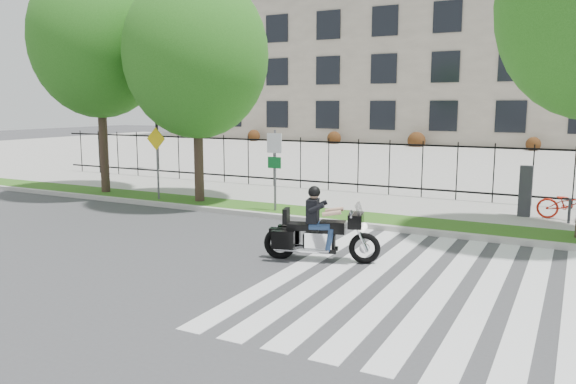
% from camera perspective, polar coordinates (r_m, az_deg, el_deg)
% --- Properties ---
extents(ground, '(120.00, 120.00, 0.00)m').
position_cam_1_polar(ground, '(13.21, -7.16, -6.20)').
color(ground, '#3E3E40').
rests_on(ground, ground).
extents(curb, '(60.00, 0.20, 0.15)m').
position_cam_1_polar(curb, '(16.63, 0.90, -2.72)').
color(curb, '#B0ADA5').
rests_on(curb, ground).
extents(grass_verge, '(60.00, 1.50, 0.15)m').
position_cam_1_polar(grass_verge, '(17.38, 2.16, -2.21)').
color(grass_verge, '#285715').
rests_on(grass_verge, ground).
extents(sidewalk, '(60.00, 3.50, 0.15)m').
position_cam_1_polar(sidewalk, '(19.63, 5.29, -0.95)').
color(sidewalk, gray).
rests_on(sidewalk, ground).
extents(plaza, '(80.00, 34.00, 0.10)m').
position_cam_1_polar(plaza, '(36.36, 15.87, 3.25)').
color(plaza, gray).
rests_on(plaza, ground).
extents(crosswalk_stripes, '(5.70, 8.00, 0.01)m').
position_cam_1_polar(crosswalk_stripes, '(11.28, 13.72, -9.01)').
color(crosswalk_stripes, silver).
rests_on(crosswalk_stripes, ground).
extents(iron_fence, '(30.00, 0.06, 2.00)m').
position_cam_1_polar(iron_fence, '(21.09, 7.14, 2.65)').
color(iron_fence, black).
rests_on(iron_fence, sidewalk).
extents(office_building, '(60.00, 21.90, 20.15)m').
position_cam_1_polar(office_building, '(56.24, 20.63, 15.05)').
color(office_building, gray).
rests_on(office_building, ground).
extents(lamp_post_left, '(1.06, 0.70, 4.25)m').
position_cam_1_polar(lamp_post_left, '(29.61, -13.27, 8.26)').
color(lamp_post_left, black).
rests_on(lamp_post_left, ground).
extents(street_tree_0, '(4.91, 4.91, 8.41)m').
position_cam_1_polar(street_tree_0, '(22.20, -18.71, 14.40)').
color(street_tree_0, '#31251B').
rests_on(street_tree_0, grass_verge).
extents(street_tree_1, '(4.78, 4.78, 7.62)m').
position_cam_1_polar(street_tree_1, '(19.27, -9.31, 13.54)').
color(street_tree_1, '#31251B').
rests_on(street_tree_1, grass_verge).
extents(sign_pole_regulatory, '(0.50, 0.09, 2.50)m').
position_cam_1_polar(sign_pole_regulatory, '(17.26, -1.36, 3.30)').
color(sign_pole_regulatory, '#59595B').
rests_on(sign_pole_regulatory, grass_verge).
extents(sign_pole_warning, '(0.78, 0.09, 2.49)m').
position_cam_1_polar(sign_pole_warning, '(19.92, -13.17, 3.83)').
color(sign_pole_warning, '#59595B').
rests_on(sign_pole_warning, grass_verge).
extents(motorcycle_rider, '(2.56, 1.12, 2.01)m').
position_cam_1_polar(motorcycle_rider, '(12.37, 3.32, -3.99)').
color(motorcycle_rider, black).
rests_on(motorcycle_rider, ground).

